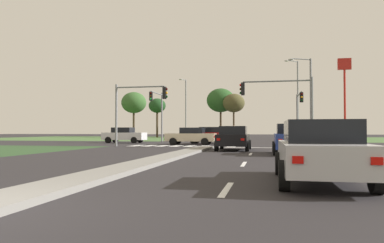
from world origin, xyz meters
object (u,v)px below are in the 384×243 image
at_px(car_silver_near, 319,151).
at_px(treeline_third, 221,100).
at_px(fastfood_pole_sign, 345,80).
at_px(pedestrian_at_median, 234,131).
at_px(car_beige_fifth, 191,136).
at_px(car_blue_sixth, 293,139).
at_px(car_navy_seventh, 223,134).
at_px(street_lamp_fourth, 185,106).
at_px(car_black_fourth, 234,138).
at_px(car_white_third, 124,135).
at_px(treeline_near, 134,103).
at_px(treeline_fourth, 234,103).
at_px(car_red_second, 210,135).
at_px(treeline_second, 157,106).
at_px(street_lamp_third, 297,96).
at_px(traffic_signal_near_right, 283,99).
at_px(traffic_signal_far_right, 299,108).
at_px(traffic_signal_far_left, 158,107).
at_px(street_lamp_second, 309,95).
at_px(traffic_signal_near_left, 136,103).

xyz_separation_m(car_silver_near, treeline_third, (-10.02, 62.20, 6.46)).
bearing_deg(fastfood_pole_sign, pedestrian_at_median, -153.00).
relative_size(car_beige_fifth, car_blue_sixth, 1.06).
height_order(car_beige_fifth, car_navy_seventh, car_navy_seventh).
bearing_deg(street_lamp_fourth, car_black_fourth, -72.54).
height_order(car_white_third, car_blue_sixth, car_blue_sixth).
relative_size(treeline_near, treeline_fourth, 1.13).
relative_size(car_black_fourth, pedestrian_at_median, 2.43).
bearing_deg(pedestrian_at_median, car_white_third, -49.43).
xyz_separation_m(car_silver_near, fastfood_pole_sign, (9.47, 44.89, 7.55)).
relative_size(car_black_fourth, car_blue_sixth, 1.03).
bearing_deg(car_red_second, car_beige_fifth, 160.73).
bearing_deg(pedestrian_at_median, car_black_fourth, -0.69).
xyz_separation_m(car_black_fourth, treeline_second, (-18.31, 43.22, 5.19)).
distance_m(car_red_second, fastfood_pole_sign, 25.80).
xyz_separation_m(street_lamp_third, treeline_fourth, (-10.19, 16.87, 0.43)).
bearing_deg(traffic_signal_near_right, car_blue_sixth, -89.04).
xyz_separation_m(treeline_near, treeline_second, (6.68, -5.26, -1.13)).
height_order(traffic_signal_far_right, treeline_second, treeline_second).
height_order(traffic_signal_near_right, street_lamp_third, street_lamp_third).
bearing_deg(treeline_fourth, traffic_signal_far_left, -101.17).
xyz_separation_m(street_lamp_fourth, treeline_fourth, (6.95, 10.90, 1.12)).
relative_size(traffic_signal_far_right, fastfood_pole_sign, 0.48).
bearing_deg(fastfood_pole_sign, car_beige_fifth, -128.25).
bearing_deg(fastfood_pole_sign, street_lamp_second, -111.58).
xyz_separation_m(car_blue_sixth, street_lamp_third, (2.79, 32.22, 5.24)).
xyz_separation_m(car_red_second, car_navy_seventh, (-1.22, 22.35, -0.04)).
xyz_separation_m(traffic_signal_far_right, street_lamp_fourth, (-16.26, 19.40, 1.73)).
relative_size(car_silver_near, treeline_near, 0.48).
bearing_deg(street_lamp_second, street_lamp_third, 89.72).
bearing_deg(car_black_fourth, car_beige_fifth, 118.22).
bearing_deg(treeline_third, street_lamp_fourth, -107.90).
distance_m(car_black_fourth, car_beige_fifth, 9.59).
distance_m(street_lamp_third, treeline_second, 28.49).
relative_size(car_blue_sixth, traffic_signal_near_left, 0.83).
bearing_deg(car_silver_near, traffic_signal_near_left, 121.64).
bearing_deg(car_silver_near, street_lamp_fourth, 106.13).
bearing_deg(traffic_signal_far_left, traffic_signal_near_right, -41.40).
relative_size(car_blue_sixth, car_navy_seventh, 1.00).
xyz_separation_m(traffic_signal_near_left, traffic_signal_far_left, (-1.67, 11.61, 0.43)).
distance_m(street_lamp_second, street_lamp_fourth, 27.12).
distance_m(car_silver_near, fastfood_pole_sign, 46.49).
height_order(treeline_third, treeline_fourth, treeline_third).
distance_m(car_navy_seventh, pedestrian_at_median, 11.52).
height_order(street_lamp_second, fastfood_pole_sign, fastfood_pole_sign).
bearing_deg(car_navy_seventh, fastfood_pole_sign, 168.04).
height_order(street_lamp_fourth, treeline_fourth, street_lamp_fourth).
xyz_separation_m(car_red_second, treeline_fourth, (-0.59, 33.85, 5.67)).
height_order(pedestrian_at_median, treeline_third, treeline_third).
relative_size(street_lamp_third, fastfood_pole_sign, 0.96).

